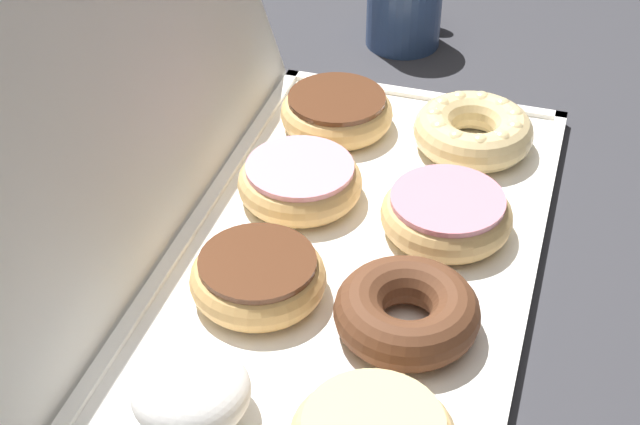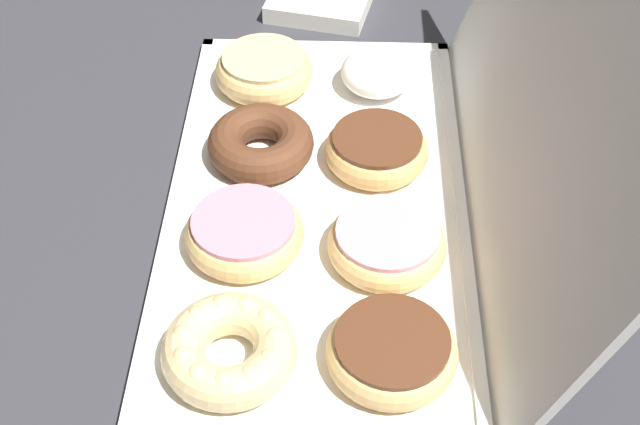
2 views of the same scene
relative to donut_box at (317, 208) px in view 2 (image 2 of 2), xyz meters
The scene contains 11 objects.
ground_plane 0.01m from the donut_box, ahead, with size 3.00×3.00×0.00m, color #333338.
donut_box is the anchor object (origin of this frame).
box_lid_open 0.24m from the donut_box, 90.00° to the left, with size 0.56×0.30×0.01m, color white.
glazed_ring_donut_0 0.21m from the donut_box, 160.93° to the right, with size 0.11×0.11×0.04m.
chocolate_cake_ring_donut_1 0.10m from the donut_box, 138.54° to the right, with size 0.11×0.11×0.04m.
pink_frosted_donut_2 0.09m from the donut_box, 48.44° to the right, with size 0.11×0.11×0.04m.
cruller_donut_3 0.21m from the donut_box, 18.74° to the right, with size 0.12×0.12×0.04m.
powdered_filled_donut_4 0.21m from the donut_box, 162.29° to the left, with size 0.08×0.08×0.05m.
chocolate_frosted_donut_5 0.09m from the donut_box, 137.12° to the left, with size 0.11×0.11×0.04m.
pink_frosted_donut_6 0.10m from the donut_box, 45.03° to the left, with size 0.11×0.11×0.04m.
chocolate_frosted_donut_7 0.21m from the donut_box, 20.05° to the left, with size 0.11×0.11×0.04m.
Camera 2 is at (0.63, 0.02, 0.63)m, focal length 49.20 mm.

